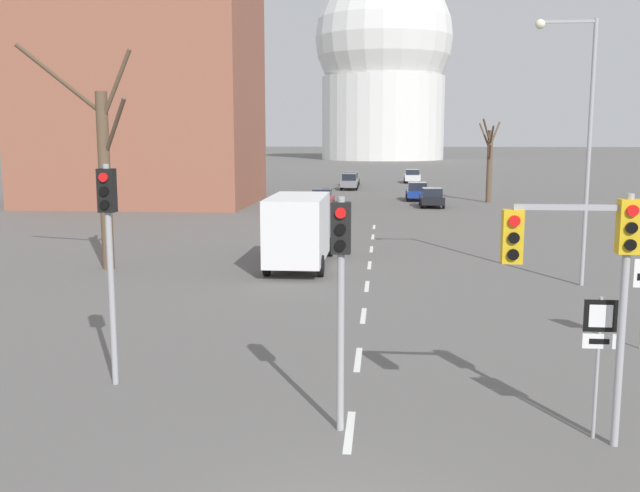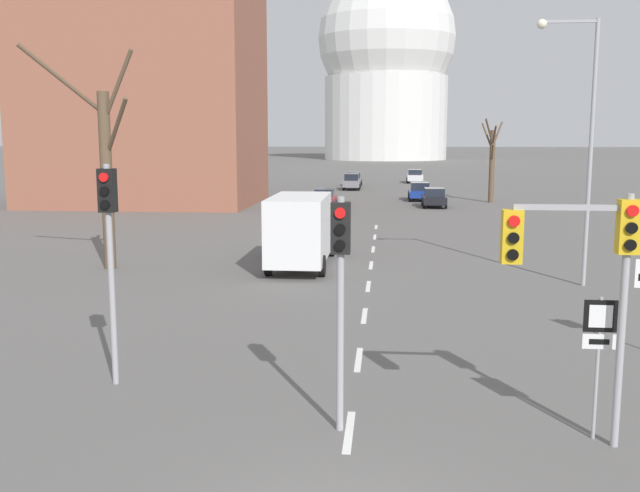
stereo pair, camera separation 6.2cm
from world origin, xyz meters
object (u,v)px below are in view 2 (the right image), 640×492
traffic_signal_near_left (109,233)px  sedan_far_right (434,198)px  sedan_far_left (352,182)px  sedan_distant_centre (325,199)px  street_lamp_right (582,128)px  sedan_near_left (420,191)px  traffic_signal_near_right (585,257)px  delivery_truck (302,228)px  traffic_signal_centre_tall (340,269)px  sedan_mid_centre (354,179)px  sedan_near_right (415,176)px  route_sign_post (599,343)px

traffic_signal_near_left → sedan_far_right: (9.91, 42.56, -2.73)m
sedan_far_left → sedan_distant_centre: sedan_far_left is taller
street_lamp_right → sedan_near_left: street_lamp_right is taller
street_lamp_right → sedan_near_left: bearing=96.7°
traffic_signal_near_right → sedan_far_left: size_ratio=1.08×
sedan_near_left → sedan_distant_centre: size_ratio=1.01×
street_lamp_right → delivery_truck: street_lamp_right is taller
sedan_distant_centre → sedan_near_left: bearing=48.3°
traffic_signal_near_left → sedan_distant_centre: bearing=88.1°
traffic_signal_near_left → traffic_signal_centre_tall: bearing=-21.9°
traffic_signal_near_left → sedan_distant_centre: (1.30, 39.90, -2.68)m
traffic_signal_near_left → sedan_near_left: traffic_signal_near_left is taller
sedan_mid_centre → sedan_far_left: size_ratio=0.96×
sedan_near_left → sedan_near_right: bearing=88.9°
traffic_signal_near_left → sedan_near_right: (9.49, 73.17, -2.66)m
traffic_signal_centre_tall → delivery_truck: (-2.83, 17.40, -1.46)m
sedan_far_right → sedan_near_left: bearing=98.6°
traffic_signal_centre_tall → traffic_signal_near_left: 5.71m
sedan_far_right → delivery_truck: 28.30m
sedan_near_right → sedan_far_right: 30.61m
sedan_near_left → sedan_near_right: size_ratio=0.96×
sedan_near_left → sedan_far_left: bearing=117.9°
sedan_mid_centre → delivery_truck: (0.18, -51.95, 0.91)m
sedan_near_left → sedan_near_right: 24.63m
traffic_signal_near_left → sedan_far_left: 61.19m
traffic_signal_centre_tall → sedan_far_left: traffic_signal_centre_tall is taller
traffic_signal_centre_tall → traffic_signal_near_left: traffic_signal_near_left is taller
route_sign_post → sedan_mid_centre: (-7.77, 69.30, -1.07)m
traffic_signal_near_right → sedan_near_right: bearing=90.1°
traffic_signal_near_left → sedan_far_right: size_ratio=1.29×
traffic_signal_near_right → delivery_truck: bearing=112.1°
street_lamp_right → traffic_signal_near_left: bearing=-137.3°
route_sign_post → sedan_far_left: size_ratio=0.63×
traffic_signal_near_left → sedan_mid_centre: size_ratio=1.22×
sedan_distant_centre → delivery_truck: (1.17, -24.63, 0.89)m
sedan_far_left → sedan_far_right: (7.55, -18.52, -0.10)m
sedan_near_right → street_lamp_right: bearing=-86.4°
traffic_signal_centre_tall → street_lamp_right: size_ratio=0.46×
sedan_far_right → sedan_distant_centre: 9.01m
sedan_mid_centre → traffic_signal_near_left: bearing=-91.9°
delivery_truck → traffic_signal_centre_tall: bearing=-80.8°
route_sign_post → sedan_near_left: size_ratio=0.66×
traffic_signal_near_right → traffic_signal_centre_tall: bearing=176.6°
street_lamp_right → traffic_signal_near_right: bearing=-104.0°
traffic_signal_near_right → sedan_distant_centre: (-8.34, 42.28, -2.70)m
sedan_far_left → delivery_truck: (0.11, -45.82, 0.83)m
street_lamp_right → delivery_truck: bearing=164.3°
route_sign_post → delivery_truck: (-7.59, 17.35, -0.16)m
sedan_near_right → sedan_distant_centre: bearing=-103.8°
delivery_truck → sedan_mid_centre: bearing=90.2°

